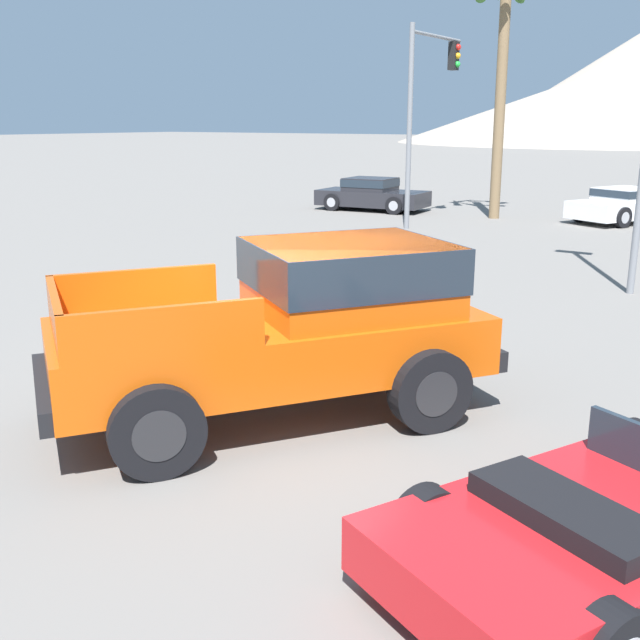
{
  "coord_description": "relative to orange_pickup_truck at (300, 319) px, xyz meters",
  "views": [
    {
      "loc": [
        5.06,
        -6.69,
        3.33
      ],
      "look_at": [
        0.08,
        0.76,
        0.94
      ],
      "focal_mm": 42.0,
      "sensor_mm": 36.0,
      "label": 1
    }
  ],
  "objects": [
    {
      "name": "ground_plane",
      "position": [
        -0.28,
        -0.05,
        -1.13
      ],
      "size": [
        320.0,
        320.0,
        0.0
      ],
      "primitive_type": "plane",
      "color": "slate"
    },
    {
      "name": "red_convertible_car",
      "position": [
        3.89,
        -1.23,
        -0.74
      ],
      "size": [
        3.29,
        4.4,
        0.98
      ],
      "rotation": [
        0.0,
        0.0,
        -0.43
      ],
      "color": "red",
      "rests_on": "ground_plane"
    },
    {
      "name": "parked_car_white",
      "position": [
        -0.69,
        20.0,
        -0.54
      ],
      "size": [
        3.4,
        4.51,
        1.15
      ],
      "rotation": [
        0.0,
        0.0,
        5.83
      ],
      "color": "white",
      "rests_on": "ground_plane"
    },
    {
      "name": "parked_car_dark",
      "position": [
        -9.58,
        18.28,
        -0.51
      ],
      "size": [
        4.27,
        2.25,
        1.22
      ],
      "rotation": [
        0.0,
        0.0,
        4.81
      ],
      "color": "#232328",
      "rests_on": "ground_plane"
    },
    {
      "name": "traffic_light_crosswalk",
      "position": [
        -6.13,
        15.83,
        3.13
      ],
      "size": [
        0.38,
        3.54,
        6.15
      ],
      "rotation": [
        0.0,
        0.0,
        1.57
      ],
      "color": "slate",
      "rests_on": "ground_plane"
    },
    {
      "name": "orange_pickup_truck",
      "position": [
        0.0,
        0.0,
        0.0
      ],
      "size": [
        4.48,
        5.29,
        1.98
      ],
      "rotation": [
        0.0,
        0.0,
        -0.6
      ],
      "color": "#CC4C0C",
      "rests_on": "ground_plane"
    },
    {
      "name": "palm_tree_short",
      "position": [
        -4.78,
        18.53,
        5.12
      ],
      "size": [
        2.7,
        2.6,
        8.48
      ],
      "color": "brown",
      "rests_on": "ground_plane"
    }
  ]
}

